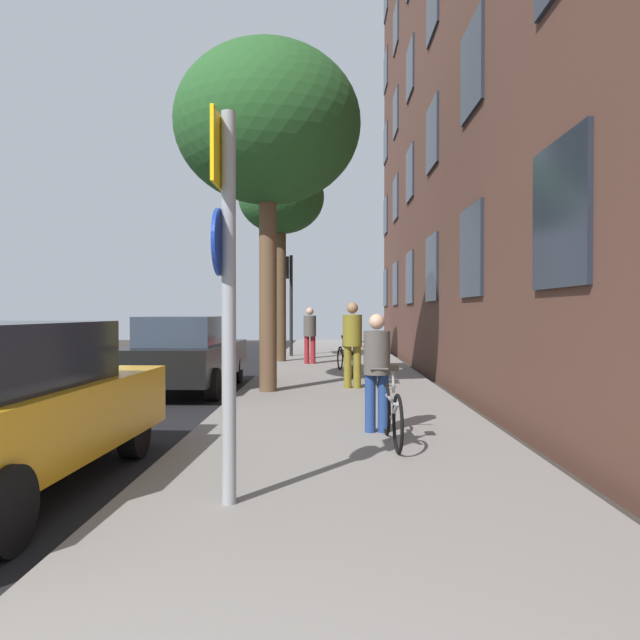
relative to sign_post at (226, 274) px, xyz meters
The scene contains 15 objects.
ground_plane 11.03m from the sign_post, 102.77° to the left, with size 41.80×41.80×0.00m, color #332D28.
road_asphalt 11.66m from the sign_post, 113.04° to the left, with size 7.00×38.00×0.01m, color black.
sidewalk 10.81m from the sign_post, 84.03° to the left, with size 4.20×38.00×0.12m, color gray.
sign_post is the anchor object (origin of this frame).
traffic_light 16.84m from the sign_post, 92.19° to the left, with size 0.43×0.24×3.67m.
tree_near 7.90m from the sign_post, 93.09° to the left, with size 3.75×3.75×6.98m.
tree_far 14.89m from the sign_post, 92.81° to the left, with size 2.79×2.79×6.52m.
bicycle_0 3.21m from the sign_post, 54.79° to the left, with size 0.42×1.72×0.97m.
bicycle_1 8.31m from the sign_post, 77.08° to the left, with size 0.42×1.68×0.94m.
bicycle_2 10.04m from the sign_post, 81.47° to the left, with size 0.44×1.63×0.96m.
bicycle_3 12.27m from the sign_post, 83.96° to the left, with size 0.55×1.66×0.94m.
pedestrian_0 3.50m from the sign_post, 63.49° to the left, with size 0.48×0.48×1.58m.
pedestrian_1 7.80m from the sign_post, 80.01° to the left, with size 0.57×0.57×1.81m.
pedestrian_2 13.56m from the sign_post, 88.94° to the left, with size 0.52×0.52×1.74m.
car_1 8.25m from the sign_post, 105.62° to the left, with size 1.90×4.54×1.62m.
Camera 1 is at (0.86, -0.55, 1.73)m, focal length 33.64 mm.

